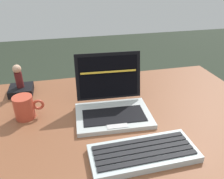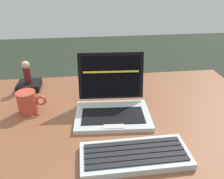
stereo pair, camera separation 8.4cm
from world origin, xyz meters
The scene contains 6 objects.
desk centered at (0.00, 0.00, 0.61)m, with size 1.34×0.79×0.73m.
laptop_front centered at (0.05, 0.03, 0.77)m, with size 0.29×0.25×0.22m.
external_keyboard centered at (0.08, -0.23, 0.74)m, with size 0.33×0.14×0.03m.
figurine_stand centered at (-0.32, 0.28, 0.75)m, with size 0.10×0.10×0.03m, color black.
figurine centered at (-0.32, 0.28, 0.82)m, with size 0.04×0.04×0.11m.
coffee_mug centered at (-0.28, 0.07, 0.78)m, with size 0.11×0.07×0.09m.
Camera 2 is at (-0.04, -0.72, 1.23)m, focal length 36.10 mm.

